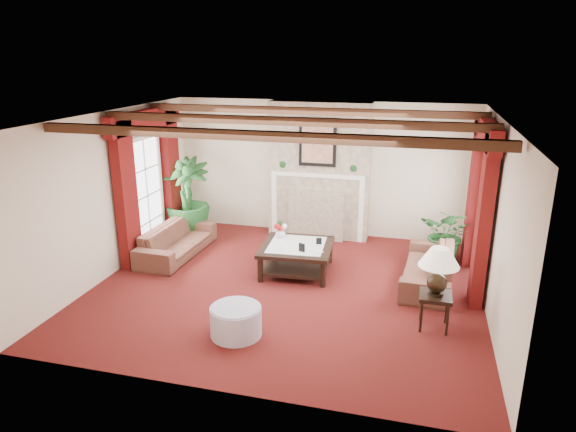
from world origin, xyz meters
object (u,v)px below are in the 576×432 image
(sofa_right, at_px, (429,261))
(potted_palm, at_px, (188,215))
(sofa_left, at_px, (177,236))
(ottoman, at_px, (236,321))
(coffee_table, at_px, (297,258))
(side_table, at_px, (434,311))

(sofa_right, relative_size, potted_palm, 1.08)
(sofa_left, bearing_deg, sofa_right, -89.16)
(sofa_left, relative_size, ottoman, 2.82)
(sofa_right, xyz_separation_m, coffee_table, (-2.17, -0.10, -0.14))
(sofa_left, xyz_separation_m, potted_palm, (-0.22, 0.98, 0.08))
(potted_palm, relative_size, ottoman, 2.65)
(sofa_left, bearing_deg, potted_palm, 14.77)
(sofa_right, distance_m, ottoman, 3.38)
(sofa_right, distance_m, side_table, 1.46)
(sofa_left, xyz_separation_m, sofa_right, (4.49, -0.08, 0.00))
(sofa_left, distance_m, side_table, 4.82)
(sofa_left, xyz_separation_m, ottoman, (2.03, -2.40, -0.17))
(side_table, height_order, ottoman, side_table)
(coffee_table, bearing_deg, side_table, -34.92)
(ottoman, bearing_deg, sofa_right, 43.32)
(sofa_left, height_order, side_table, sofa_left)
(coffee_table, relative_size, ottoman, 1.72)
(potted_palm, bearing_deg, side_table, -27.75)
(sofa_right, height_order, side_table, sofa_right)
(coffee_table, bearing_deg, sofa_left, 171.50)
(potted_palm, relative_size, coffee_table, 1.54)
(ottoman, bearing_deg, coffee_table, 82.58)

